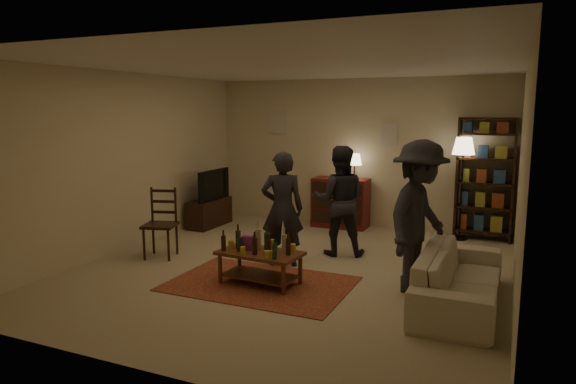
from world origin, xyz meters
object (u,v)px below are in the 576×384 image
Objects in this scene: person_left at (282,209)px; dining_chair at (161,220)px; bookshelf at (485,178)px; sofa at (460,278)px; tv_stand at (209,206)px; coffee_table at (260,254)px; person_by_sofa at (419,217)px; person_right at (339,201)px; dresser at (341,201)px; floor_lamp at (463,153)px.

dining_chair is at bearing -14.54° from person_left.
bookshelf is 0.97× the size of sofa.
coffee_table is at bearing -47.13° from tv_stand.
tv_stand is at bearing -168.20° from bookshelf.
dining_chair is at bearing 104.24° from person_by_sofa.
person_right is at bearing 74.29° from coffee_table.
sofa is (2.33, 0.30, -0.07)m from coffee_table.
person_by_sofa is at bearing 66.78° from sofa.
dining_chair is 3.41m from dresser.
person_by_sofa is at bearing -25.60° from tv_stand.
dresser is (1.81, 2.89, -0.07)m from dining_chair.
tv_stand is at bearing -157.93° from dresser.
tv_stand is at bearing 132.87° from coffee_table.
sofa is 1.15× the size of person_by_sofa.
person_right is at bearing -72.92° from dresser.
person_by_sofa is (1.89, -2.90, 0.43)m from dresser.
bookshelf is at bearing 20.80° from floor_lamp.
person_right is (0.54, -1.74, 0.34)m from dresser.
tv_stand reaches higher than dining_chair.
dining_chair is 2.62m from person_right.
coffee_table is 1.97m from person_by_sofa.
sofa is 2.50m from person_left.
floor_lamp is 1.07× the size of person_left.
floor_lamp is at bearing -1.73° from dresser.
floor_lamp is 3.27m from sofa.
bookshelf is 1.24× the size of person_right.
dining_chair is 0.61× the size of floor_lamp.
bookshelf is at bearing 3.96° from person_by_sofa.
person_left is at bearing -132.73° from bookshelf.
dining_chair is 0.51× the size of bookshelf.
dining_chair is at bearing 164.42° from coffee_table.
person_by_sofa is at bearing -17.45° from dining_chair.
coffee_table is 0.66× the size of person_left.
person_right is at bearing 8.72° from dining_chair.
tv_stand is at bearing 85.36° from dining_chair.
tv_stand is at bearing -168.94° from floor_lamp.
coffee_table is 1.02× the size of dining_chair.
person_right is (2.79, -0.83, 0.43)m from tv_stand.
tv_stand is 5.14m from sofa.
floor_lamp reaches higher than sofa.
bookshelf is 2.64m from person_right.
coffee_table is 0.65× the size of person_right.
person_by_sofa reaches higher than person_left.
dresser is 0.65× the size of sofa.
person_left reaches higher than tv_stand.
sofa is (0.30, -3.05, -1.14)m from floor_lamp.
dining_chair is 4.21m from sofa.
person_left is (2.25, -1.66, 0.41)m from tv_stand.
floor_lamp is (4.35, 0.85, 1.06)m from tv_stand.
coffee_table is 3.41m from tv_stand.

